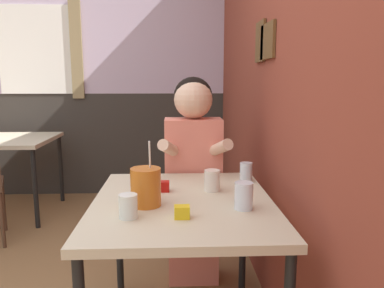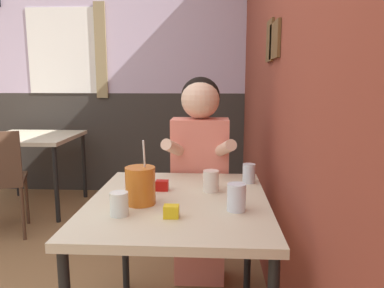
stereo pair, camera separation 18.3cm
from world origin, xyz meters
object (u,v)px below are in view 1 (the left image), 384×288
Objects in this scene: main_table at (183,214)px; person_seated at (193,173)px; cocktail_pitcher at (146,187)px; background_table at (6,146)px.

person_seated reaches higher than main_table.
cocktail_pitcher is at bearing -109.50° from person_seated.
background_table is (-1.58, 1.83, -0.01)m from main_table.
main_table is 1.17× the size of background_table.
cocktail_pitcher is (1.42, -1.90, 0.16)m from background_table.
person_seated is at bearing 70.50° from cocktail_pitcher.
main_table is 0.75× the size of person_seated.
main_table is 3.39× the size of cocktail_pitcher.
person_seated is 4.50× the size of cocktail_pitcher.
background_table is 2.38m from cocktail_pitcher.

